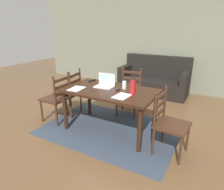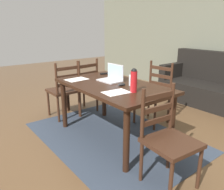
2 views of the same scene
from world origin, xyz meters
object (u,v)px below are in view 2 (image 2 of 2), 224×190
(dining_table, at_px, (113,91))
(water_bottle, at_px, (134,80))
(chair_left_near, at_px, (64,90))
(computer_mouse, at_px, (122,84))
(drinking_glass, at_px, (132,80))
(chair_left_far, at_px, (83,87))
(tv_remote, at_px, (106,74))
(couch, at_px, (210,86))
(chair_right_near, at_px, (168,140))
(chair_far_head, at_px, (154,94))
(laptop, at_px, (112,77))

(dining_table, distance_m, water_bottle, 0.49)
(chair_left_near, bearing_deg, computer_mouse, 10.70)
(water_bottle, bearing_deg, drinking_glass, 141.89)
(chair_left_far, distance_m, tv_remote, 0.59)
(chair_left_far, bearing_deg, computer_mouse, -6.56)
(dining_table, distance_m, chair_left_near, 1.10)
(couch, xyz_separation_m, water_bottle, (0.38, -2.41, 0.54))
(couch, relative_size, drinking_glass, 13.23)
(computer_mouse, bearing_deg, tv_remote, 168.12)
(chair_left_near, distance_m, chair_left_far, 0.36)
(couch, xyz_separation_m, drinking_glass, (0.14, -2.22, 0.47))
(couch, bearing_deg, tv_remote, -106.75)
(water_bottle, bearing_deg, chair_right_near, -12.77)
(couch, bearing_deg, chair_left_near, -113.64)
(chair_left_far, distance_m, computer_mouse, 1.24)
(chair_left_far, bearing_deg, tv_remote, 14.06)
(dining_table, relative_size, chair_left_far, 1.64)
(chair_far_head, xyz_separation_m, tv_remote, (-0.57, -0.51, 0.30))
(chair_right_near, bearing_deg, laptop, 166.59)
(dining_table, xyz_separation_m, water_bottle, (0.43, -0.03, 0.24))
(dining_table, height_order, computer_mouse, computer_mouse)
(chair_right_near, height_order, couch, couch)
(chair_far_head, relative_size, couch, 0.53)
(chair_left_far, relative_size, computer_mouse, 9.50)
(tv_remote, bearing_deg, computer_mouse, 173.74)
(chair_left_near, distance_m, tv_remote, 0.76)
(dining_table, distance_m, chair_far_head, 0.84)
(drinking_glass, xyz_separation_m, computer_mouse, (-0.06, -0.11, -0.05))
(tv_remote, bearing_deg, laptop, 169.21)
(chair_far_head, xyz_separation_m, laptop, (-0.16, -0.70, 0.35))
(chair_far_head, relative_size, chair_left_far, 1.00)
(dining_table, bearing_deg, water_bottle, -4.13)
(chair_left_near, distance_m, computer_mouse, 1.26)
(dining_table, bearing_deg, chair_right_near, -9.36)
(chair_right_near, height_order, drinking_glass, chair_right_near)
(chair_far_head, xyz_separation_m, couch, (0.06, 1.56, -0.11))
(chair_far_head, distance_m, water_bottle, 1.05)
(chair_left_far, bearing_deg, laptop, -4.26)
(couch, distance_m, water_bottle, 2.50)
(chair_far_head, bearing_deg, drinking_glass, -73.46)
(chair_right_near, distance_m, chair_far_head, 1.47)
(tv_remote, bearing_deg, water_bottle, 175.47)
(chair_left_far, height_order, tv_remote, chair_left_far)
(dining_table, height_order, chair_far_head, chair_far_head)
(laptop, bearing_deg, computer_mouse, -13.60)
(chair_left_far, height_order, laptop, laptop)
(tv_remote, bearing_deg, chair_far_head, -123.72)
(couch, height_order, water_bottle, water_bottle)
(chair_left_near, xyz_separation_m, chair_far_head, (1.06, 1.00, 0.00))
(couch, bearing_deg, water_bottle, -81.08)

